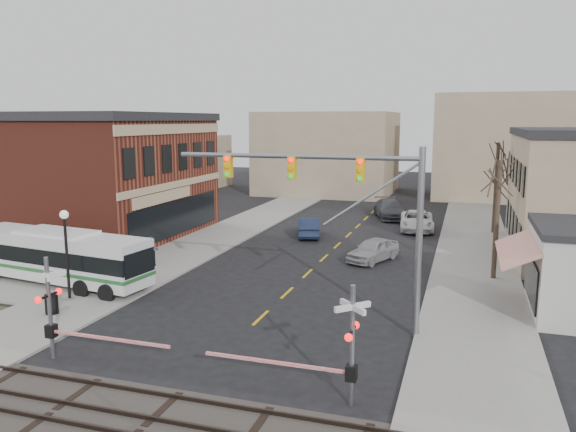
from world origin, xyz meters
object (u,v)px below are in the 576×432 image
object	(u,v)px
transit_bus	(58,256)
car_d	(390,209)
traffic_signal_mast	(349,198)
rr_crossing_west	(59,310)
rr_crossing_east	(339,345)
car_a	(373,250)
car_b	(309,227)
trash_bin	(52,304)
street_lamp	(66,236)
car_c	(417,221)
pedestrian_near	(114,266)
pedestrian_far	(152,251)

from	to	relation	value
transit_bus	car_d	world-z (taller)	transit_bus
traffic_signal_mast	car_d	world-z (taller)	traffic_signal_mast
rr_crossing_west	rr_crossing_east	world-z (taller)	same
rr_crossing_east	car_a	world-z (taller)	rr_crossing_east
car_b	car_d	xyz separation A→B (m)	(4.96, 10.40, 0.10)
transit_bus	trash_bin	world-z (taller)	transit_bus
street_lamp	car_c	distance (m)	28.68
traffic_signal_mast	street_lamp	xyz separation A→B (m)	(-14.25, -0.46, -2.46)
traffic_signal_mast	car_a	distance (m)	13.29
transit_bus	trash_bin	xyz separation A→B (m)	(3.09, -4.27, -1.09)
car_a	pedestrian_near	distance (m)	16.09
rr_crossing_east	street_lamp	xyz separation A→B (m)	(-15.35, 6.16, 1.36)
transit_bus	traffic_signal_mast	size ratio (longest dim) A/B	1.06
car_c	transit_bus	bearing A→B (deg)	-134.16
car_a	rr_crossing_east	bearing A→B (deg)	-61.31
car_c	car_d	bearing A→B (deg)	113.56
pedestrian_far	car_a	bearing A→B (deg)	-30.31
trash_bin	car_a	size ratio (longest dim) A/B	0.21
rr_crossing_east	car_a	bearing A→B (deg)	95.85
traffic_signal_mast	car_c	world-z (taller)	traffic_signal_mast
transit_bus	traffic_signal_mast	bearing A→B (deg)	-5.54
street_lamp	car_a	bearing A→B (deg)	43.52
traffic_signal_mast	car_b	size ratio (longest dim) A/B	2.38
transit_bus	rr_crossing_east	world-z (taller)	rr_crossing_east
rr_crossing_west	rr_crossing_east	size ratio (longest dim) A/B	1.00
rr_crossing_east	rr_crossing_west	bearing A→B (deg)	179.62
trash_bin	car_a	bearing A→B (deg)	49.79
pedestrian_far	rr_crossing_east	bearing A→B (deg)	-96.34
pedestrian_near	transit_bus	bearing A→B (deg)	91.40
car_c	pedestrian_far	xyz separation A→B (m)	(-14.59, -17.29, 0.25)
rr_crossing_west	pedestrian_near	xyz separation A→B (m)	(-4.11, 9.31, -0.97)
pedestrian_near	traffic_signal_mast	bearing A→B (deg)	-122.62
car_d	transit_bus	bearing A→B (deg)	-135.80
rr_crossing_west	car_b	world-z (taller)	rr_crossing_west
trash_bin	car_d	size ratio (longest dim) A/B	0.16
rr_crossing_east	pedestrian_far	xyz separation A→B (m)	(-14.74, 13.06, -0.92)
rr_crossing_east	car_a	distance (m)	19.03
car_b	transit_bus	bearing A→B (deg)	43.90
rr_crossing_east	trash_bin	world-z (taller)	rr_crossing_east
rr_crossing_east	pedestrian_far	size ratio (longest dim) A/B	3.02
rr_crossing_east	trash_bin	size ratio (longest dim) A/B	6.10
car_c	pedestrian_near	size ratio (longest dim) A/B	3.26
trash_bin	car_d	distance (m)	33.62
traffic_signal_mast	pedestrian_near	world-z (taller)	traffic_signal_mast
transit_bus	car_c	distance (m)	28.22
transit_bus	pedestrian_near	bearing A→B (deg)	22.75
rr_crossing_west	car_c	bearing A→B (deg)	70.63
car_d	car_c	bearing A→B (deg)	-78.36
car_b	pedestrian_near	xyz separation A→B (m)	(-6.87, -15.78, 0.24)
rr_crossing_east	street_lamp	size ratio (longest dim) A/B	1.24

